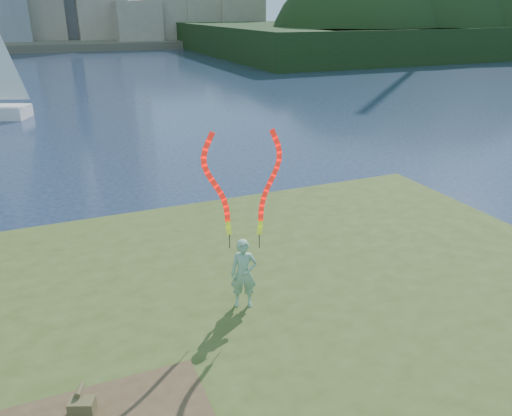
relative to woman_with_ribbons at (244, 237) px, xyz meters
name	(u,v)px	position (x,y,z in m)	size (l,w,h in m)	color
ground	(198,335)	(-0.87, 0.45, -2.27)	(320.00, 320.00, 0.00)	#18243C
grassy_knoll	(237,396)	(-0.87, -1.84, -1.93)	(20.00, 18.00, 0.80)	#39491A
far_shore	(48,41)	(-0.87, 95.45, -1.67)	(320.00, 40.00, 1.20)	#514B3B
wooded_hill	(438,47)	(58.70, 60.41, -2.11)	(78.00, 50.00, 63.00)	black
woman_with_ribbons	(244,237)	(0.00, 0.00, 0.00)	(1.83, 0.77, 3.82)	#227242
canvas_bag	(82,406)	(-3.22, -1.77, -1.33)	(0.42, 0.47, 0.34)	#4D4726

